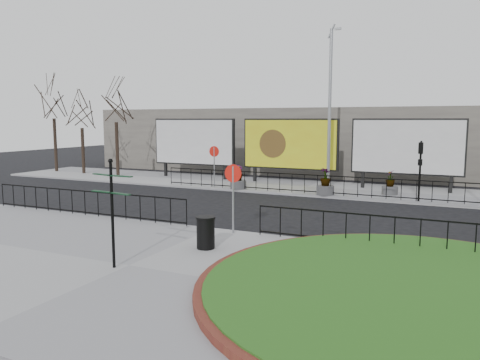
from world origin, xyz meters
The scene contains 24 objects.
ground centered at (0.00, 0.00, 0.00)m, with size 90.00×90.00×0.00m, color black.
pavement_near centered at (0.00, -5.00, 0.06)m, with size 30.00×10.00×0.12m, color gray.
pavement_far centered at (0.00, 12.00, 0.06)m, with size 44.00×6.00×0.12m, color gray.
brick_edge centered at (7.50, -4.00, 0.21)m, with size 10.40×10.40×0.18m, color brown.
grass_lawn centered at (7.50, -4.00, 0.23)m, with size 10.00×10.00×0.22m, color #1A4A13.
railing_near_left centered at (-6.00, -0.30, 0.67)m, with size 10.00×0.10×1.10m, color black, non-canonical shape.
railing_near_right centered at (6.50, -0.30, 0.67)m, with size 9.00×0.10×1.10m, color black, non-canonical shape.
railing_far centered at (1.00, 9.30, 0.67)m, with size 18.00×0.10×1.10m, color black, non-canonical shape.
speed_sign_far centered at (-5.00, 9.40, 1.92)m, with size 0.64×0.07×2.47m.
speed_sign_near centered at (1.00, -0.40, 1.92)m, with size 0.64×0.07×2.47m.
billboard_left centered at (-8.50, 12.97, 2.60)m, with size 6.20×0.31×4.10m.
billboard_mid centered at (-1.50, 12.97, 2.60)m, with size 6.20×0.31×4.10m.
billboard_right centered at (5.50, 12.97, 2.60)m, with size 6.20×0.31×4.10m.
lamp_post centered at (1.51, 11.00, 4.83)m, with size 0.74×0.18×9.23m.
signal_pole_a centered at (6.50, 9.34, 2.10)m, with size 0.22×0.26×3.00m.
tree_left centered at (-14.00, 11.50, 3.62)m, with size 2.00×2.00×7.00m, color #2D2119, non-canonical shape.
tree_mid centered at (-17.50, 11.80, 3.22)m, with size 2.00×2.00×6.20m, color #2D2119, non-canonical shape.
tree_far centered at (-20.50, 12.00, 3.87)m, with size 2.00×2.00×7.50m, color #2D2119, non-canonical shape.
building_backdrop centered at (0.00, 22.00, 2.50)m, with size 40.00×10.00×5.00m, color slate.
fingerpost_sign centered at (-0.25, -5.32, 1.93)m, with size 1.41×0.38×3.00m.
litter_bin centered at (1.09, -2.58, 0.63)m, with size 0.61×0.61×1.02m.
planter_a centered at (-3.41, 9.40, 0.61)m, with size 0.94×0.94×1.39m.
planter_b centered at (1.77, 9.40, 0.66)m, with size 0.94×0.94×1.47m.
planter_c centered at (4.91, 11.00, 0.61)m, with size 0.85×0.85×1.32m.
Camera 1 is at (8.13, -15.12, 4.15)m, focal length 35.00 mm.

